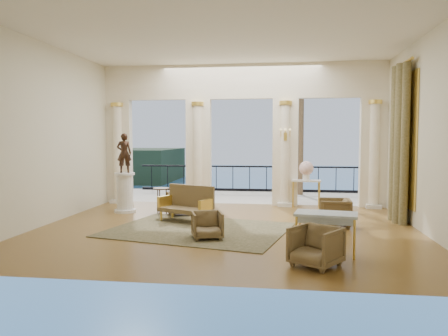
# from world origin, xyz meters

# --- Properties ---
(floor) EXTENTS (9.00, 9.00, 0.00)m
(floor) POSITION_xyz_m (0.00, 0.00, 0.00)
(floor) COLOR #462E13
(floor) RESTS_ON ground
(room_walls) EXTENTS (9.00, 9.00, 9.00)m
(room_walls) POSITION_xyz_m (0.00, -1.12, 2.88)
(room_walls) COLOR beige
(room_walls) RESTS_ON ground
(arcade) EXTENTS (9.00, 0.56, 4.50)m
(arcade) POSITION_xyz_m (-0.00, 3.82, 2.58)
(arcade) COLOR beige
(arcade) RESTS_ON ground
(terrace) EXTENTS (10.00, 3.60, 0.10)m
(terrace) POSITION_xyz_m (0.00, 5.80, -0.05)
(terrace) COLOR #A59887
(terrace) RESTS_ON ground
(balustrade) EXTENTS (9.00, 0.06, 1.03)m
(balustrade) POSITION_xyz_m (0.00, 7.40, 0.41)
(balustrade) COLOR black
(balustrade) RESTS_ON terrace
(palm_tree) EXTENTS (2.00, 2.00, 4.50)m
(palm_tree) POSITION_xyz_m (2.00, 6.60, 4.09)
(palm_tree) COLOR #4C3823
(palm_tree) RESTS_ON terrace
(headland) EXTENTS (22.00, 18.00, 6.00)m
(headland) POSITION_xyz_m (-30.00, 70.00, -3.00)
(headland) COLOR black
(headland) RESTS_ON sea
(sea) EXTENTS (160.00, 160.00, 0.00)m
(sea) POSITION_xyz_m (0.00, 60.00, -6.00)
(sea) COLOR #1F5190
(sea) RESTS_ON ground
(curtain) EXTENTS (0.33, 1.40, 4.09)m
(curtain) POSITION_xyz_m (4.28, 1.50, 2.02)
(curtain) COLOR brown
(curtain) RESTS_ON ground
(window_frame) EXTENTS (0.04, 1.60, 3.40)m
(window_frame) POSITION_xyz_m (4.47, 1.50, 2.10)
(window_frame) COLOR #EAC04D
(window_frame) RESTS_ON room_walls
(wall_sconce) EXTENTS (0.30, 0.11, 0.33)m
(wall_sconce) POSITION_xyz_m (1.40, 3.51, 2.23)
(wall_sconce) COLOR #EAC04D
(wall_sconce) RESTS_ON arcade
(rug) EXTENTS (4.58, 3.91, 0.02)m
(rug) POSITION_xyz_m (-0.62, -0.21, 0.01)
(rug) COLOR #2E351C
(rug) RESTS_ON ground
(armchair_a) EXTENTS (0.78, 0.75, 0.65)m
(armchair_a) POSITION_xyz_m (-0.27, -1.05, 0.32)
(armchair_a) COLOR #423519
(armchair_a) RESTS_ON ground
(armchair_b) EXTENTS (0.99, 0.97, 0.75)m
(armchair_b) POSITION_xyz_m (1.89, -2.80, 0.37)
(armchair_b) COLOR #423519
(armchair_b) RESTS_ON ground
(armchair_c) EXTENTS (0.71, 0.76, 0.76)m
(armchair_c) POSITION_xyz_m (2.60, 0.64, 0.38)
(armchair_c) COLOR #423519
(armchair_c) RESTS_ON ground
(armchair_d) EXTENTS (0.89, 0.91, 0.72)m
(armchair_d) POSITION_xyz_m (-1.49, 1.70, 0.36)
(armchair_d) COLOR #423519
(armchair_d) RESTS_ON ground
(settee) EXTENTS (1.53, 1.13, 0.93)m
(settee) POSITION_xyz_m (-1.10, 0.77, 0.46)
(settee) COLOR #423519
(settee) RESTS_ON ground
(game_table) EXTENTS (1.22, 0.80, 0.78)m
(game_table) POSITION_xyz_m (2.14, -1.95, 0.70)
(game_table) COLOR #9FB6CC
(game_table) RESTS_ON ground
(pedestal) EXTENTS (0.63, 0.63, 1.15)m
(pedestal) POSITION_xyz_m (-3.22, 1.92, 0.55)
(pedestal) COLOR silver
(pedestal) RESTS_ON ground
(statue) EXTENTS (0.47, 0.36, 1.14)m
(statue) POSITION_xyz_m (-3.22, 1.92, 1.72)
(statue) COLOR black
(statue) RESTS_ON pedestal
(console_table) EXTENTS (0.92, 0.39, 0.86)m
(console_table) POSITION_xyz_m (2.05, 3.55, 0.71)
(console_table) COLOR silver
(console_table) RESTS_ON ground
(urn) EXTENTS (0.44, 0.44, 0.59)m
(urn) POSITION_xyz_m (2.05, 3.55, 1.19)
(urn) COLOR white
(urn) RESTS_ON console_table
(side_table) EXTENTS (0.46, 0.46, 0.74)m
(side_table) POSITION_xyz_m (-2.09, 1.80, 0.64)
(side_table) COLOR black
(side_table) RESTS_ON ground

